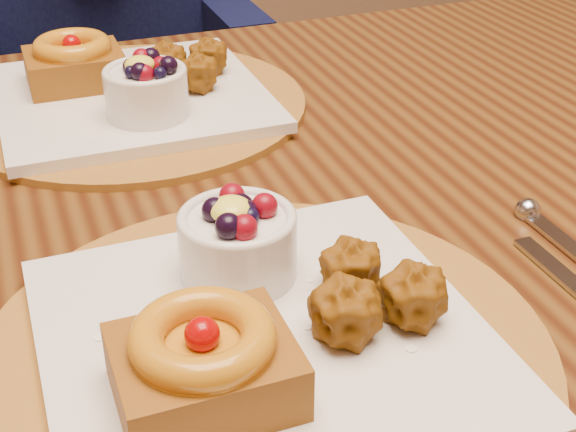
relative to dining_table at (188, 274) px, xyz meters
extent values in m
cube|color=#361809|center=(0.00, 0.00, 0.06)|extent=(1.60, 0.90, 0.04)
cylinder|color=#361809|center=(0.72, 0.37, -0.32)|extent=(0.06, 0.06, 0.71)
cylinder|color=brown|center=(0.00, -0.22, 0.08)|extent=(0.38, 0.38, 0.01)
cube|color=silver|center=(0.00, -0.22, 0.09)|extent=(0.28, 0.28, 0.01)
cube|color=#482506|center=(-0.05, -0.26, 0.12)|extent=(0.10, 0.08, 0.04)
torus|color=#B25B0A|center=(-0.05, -0.26, 0.14)|extent=(0.08, 0.08, 0.02)
sphere|color=#900202|center=(-0.05, -0.26, 0.14)|extent=(0.02, 0.02, 0.02)
sphere|color=#7C4609|center=(0.07, -0.20, 0.12)|extent=(0.04, 0.04, 0.04)
sphere|color=#7C4609|center=(0.05, -0.24, 0.12)|extent=(0.04, 0.04, 0.04)
sphere|color=#7C4609|center=(0.09, -0.24, 0.12)|extent=(0.04, 0.04, 0.04)
cylinder|color=silver|center=(0.00, -0.15, 0.12)|extent=(0.08, 0.08, 0.05)
torus|color=silver|center=(0.00, -0.15, 0.14)|extent=(0.08, 0.08, 0.01)
ellipsoid|color=yellow|center=(0.00, -0.15, 0.15)|extent=(0.03, 0.03, 0.02)
cylinder|color=brown|center=(0.00, 0.22, 0.08)|extent=(0.38, 0.38, 0.01)
cube|color=silver|center=(0.00, 0.22, 0.09)|extent=(0.28, 0.28, 0.01)
cube|color=#482506|center=(-0.05, 0.26, 0.12)|extent=(0.10, 0.08, 0.04)
torus|color=#B25B0A|center=(-0.05, 0.26, 0.14)|extent=(0.08, 0.08, 0.02)
sphere|color=#900202|center=(-0.05, 0.26, 0.14)|extent=(0.02, 0.02, 0.02)
sphere|color=#7C4609|center=(0.07, 0.20, 0.12)|extent=(0.04, 0.04, 0.04)
sphere|color=#7C4609|center=(0.05, 0.24, 0.12)|extent=(0.04, 0.04, 0.04)
sphere|color=#7C4609|center=(0.09, 0.24, 0.12)|extent=(0.04, 0.04, 0.04)
cylinder|color=silver|center=(0.00, 0.15, 0.12)|extent=(0.08, 0.08, 0.05)
torus|color=silver|center=(0.00, 0.15, 0.14)|extent=(0.08, 0.08, 0.01)
ellipsoid|color=yellow|center=(0.00, 0.15, 0.15)|extent=(0.03, 0.03, 0.02)
cube|color=black|center=(0.20, 0.80, -0.22)|extent=(0.58, 0.58, 0.04)
cylinder|color=black|center=(0.09, 0.55, -0.46)|extent=(0.04, 0.04, 0.44)
cylinder|color=black|center=(0.45, 0.69, -0.46)|extent=(0.04, 0.04, 0.44)
cylinder|color=black|center=(-0.05, 0.91, -0.46)|extent=(0.04, 0.04, 0.44)
cylinder|color=black|center=(0.31, 1.05, -0.46)|extent=(0.04, 0.04, 0.44)
cube|color=black|center=(0.03, 0.75, 0.05)|extent=(0.38, 0.20, 0.54)
cube|color=black|center=(0.23, 0.63, 0.03)|extent=(0.07, 0.27, 0.07)
camera|label=1|loc=(-0.13, -0.60, 0.43)|focal=50.00mm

